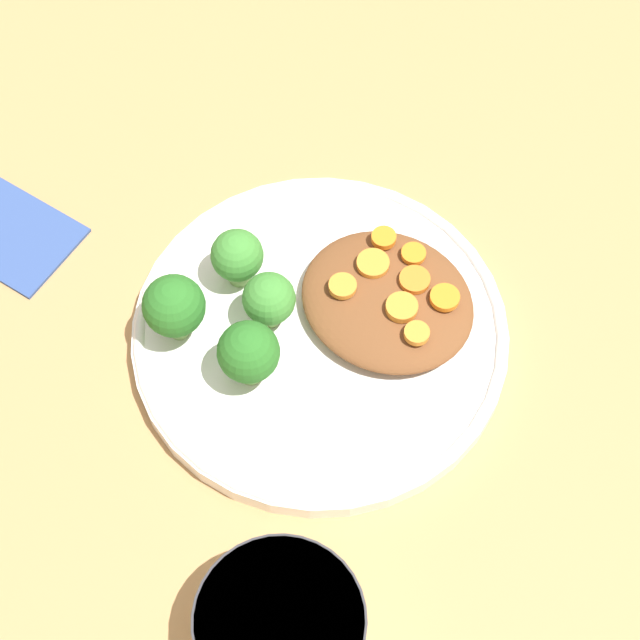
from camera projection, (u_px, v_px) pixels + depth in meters
The scene contains 17 objects.
ground_plane at pixel (320, 340), 0.81m from camera, with size 4.00×4.00×0.00m, color tan.
plate at pixel (320, 333), 0.80m from camera, with size 0.28×0.28×0.02m.
dip_bowl at pixel (281, 629), 0.67m from camera, with size 0.11×0.11×0.06m.
stew_mound at pixel (387, 301), 0.79m from camera, with size 0.13×0.12×0.02m, color brown.
broccoli_floret_0 at pixel (249, 353), 0.75m from camera, with size 0.04×0.04×0.06m.
broccoli_floret_1 at pixel (235, 259), 0.79m from camera, with size 0.04×0.04×0.05m.
broccoli_floret_2 at pixel (174, 307), 0.76m from camera, with size 0.05×0.05×0.06m.
broccoli_floret_3 at pixel (269, 300), 0.77m from camera, with size 0.04×0.04×0.05m.
carrot_slice_0 at pixel (343, 286), 0.78m from camera, with size 0.02×0.02×0.01m, color orange.
carrot_slice_1 at pixel (413, 254), 0.80m from camera, with size 0.02×0.02×0.00m, color orange.
carrot_slice_2 at pixel (373, 263), 0.79m from camera, with size 0.02×0.02×0.00m, color orange.
carrot_slice_3 at pixel (415, 280), 0.78m from camera, with size 0.02×0.02×0.00m, color orange.
carrot_slice_4 at pixel (445, 298), 0.78m from camera, with size 0.02×0.02×0.01m, color orange.
carrot_slice_5 at pixel (402, 307), 0.77m from camera, with size 0.02×0.02×0.01m, color orange.
carrot_slice_6 at pixel (384, 238), 0.80m from camera, with size 0.02×0.02×0.01m, color orange.
carrot_slice_7 at pixel (417, 333), 0.76m from camera, with size 0.02×0.02×0.01m, color orange.
napkin at pixel (3, 229), 0.85m from camera, with size 0.12×0.08×0.01m.
Camera 1 is at (0.23, -0.31, 0.71)m, focal length 60.00 mm.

